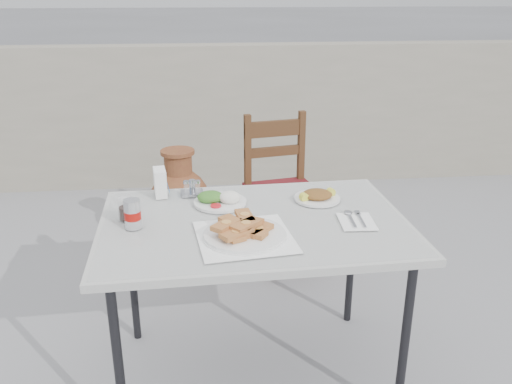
{
  "coord_description": "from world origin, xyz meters",
  "views": [
    {
      "loc": [
        -0.08,
        -2.14,
        1.68
      ],
      "look_at": [
        0.13,
        -0.07,
        0.87
      ],
      "focal_mm": 38.0,
      "sensor_mm": 36.0,
      "label": 1
    }
  ],
  "objects": [
    {
      "name": "ground",
      "position": [
        0.0,
        0.0,
        0.0
      ],
      "size": [
        80.0,
        80.0,
        0.0
      ],
      "primitive_type": "plane",
      "color": "slate",
      "rests_on": "ground"
    },
    {
      "name": "back_wall",
      "position": [
        0.0,
        2.5,
        0.6
      ],
      "size": [
        6.0,
        0.25,
        1.2
      ],
      "primitive_type": "cube",
      "color": "gray",
      "rests_on": "ground"
    },
    {
      "name": "condiment_caddy",
      "position": [
        -0.13,
        0.2,
        0.79
      ],
      "size": [
        0.11,
        0.09,
        0.07
      ],
      "rotation": [
        0.0,
        0.0,
        0.11
      ],
      "color": "#B8B7BF",
      "rests_on": "cafe_table"
    },
    {
      "name": "chair",
      "position": [
        0.4,
        0.96,
        0.48
      ],
      "size": [
        0.48,
        0.48,
        0.93
      ],
      "rotation": [
        0.0,
        0.0,
        0.19
      ],
      "color": "#351E0E",
      "rests_on": "ground"
    },
    {
      "name": "soda_can",
      "position": [
        -0.36,
        -0.14,
        0.83
      ],
      "size": [
        0.07,
        0.07,
        0.12
      ],
      "color": "silver",
      "rests_on": "cafe_table"
    },
    {
      "name": "terracotta_urn",
      "position": [
        -0.24,
        1.1,
        0.33
      ],
      "size": [
        0.41,
        0.41,
        0.71
      ],
      "color": "brown",
      "rests_on": "ground"
    },
    {
      "name": "salad_chopped_plate",
      "position": [
        0.43,
        0.08,
        0.78
      ],
      "size": [
        0.21,
        0.21,
        0.04
      ],
      "color": "white",
      "rests_on": "cafe_table"
    },
    {
      "name": "cafe_table",
      "position": [
        0.12,
        -0.12,
        0.71
      ],
      "size": [
        1.29,
        0.9,
        0.77
      ],
      "rotation": [
        0.0,
        0.0,
        0.04
      ],
      "color": "black",
      "rests_on": "ground"
    },
    {
      "name": "cutlery_napkin",
      "position": [
        0.53,
        -0.16,
        0.77
      ],
      "size": [
        0.15,
        0.2,
        0.01
      ],
      "rotation": [
        0.0,
        0.0,
        -0.06
      ],
      "color": "white",
      "rests_on": "cafe_table"
    },
    {
      "name": "napkin_holder",
      "position": [
        -0.28,
        0.2,
        0.83
      ],
      "size": [
        0.08,
        0.11,
        0.13
      ],
      "rotation": [
        0.0,
        0.0,
        0.14
      ],
      "color": "white",
      "rests_on": "cafe_table"
    },
    {
      "name": "cola_glass",
      "position": [
        -0.4,
        -0.06,
        0.81
      ],
      "size": [
        0.06,
        0.06,
        0.09
      ],
      "color": "white",
      "rests_on": "cafe_table"
    },
    {
      "name": "pide_plate",
      "position": [
        0.07,
        -0.27,
        0.8
      ],
      "size": [
        0.4,
        0.4,
        0.07
      ],
      "rotation": [
        0.0,
        0.0,
        0.12
      ],
      "color": "white",
      "rests_on": "cafe_table"
    },
    {
      "name": "salad_rice_plate",
      "position": [
        -0.01,
        0.07,
        0.79
      ],
      "size": [
        0.23,
        0.23,
        0.06
      ],
      "color": "white",
      "rests_on": "cafe_table"
    }
  ]
}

